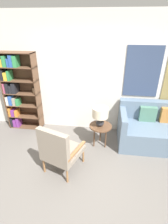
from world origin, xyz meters
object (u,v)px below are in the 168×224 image
(armchair, at_px, (59,150))
(couch, at_px, (157,130))
(side_table, at_px, (100,128))
(bookshelf, at_px, (17,91))
(table_lamp, at_px, (100,114))

(armchair, relative_size, couch, 0.57)
(armchair, distance_m, side_table, 1.11)
(bookshelf, xyz_separation_m, armchair, (1.37, -1.41, -0.47))
(armchair, bearing_deg, couch, 30.30)
(bookshelf, bearing_deg, side_table, -14.85)
(couch, bearing_deg, table_lamp, -168.36)
(bookshelf, relative_size, side_table, 3.75)
(bookshelf, height_order, side_table, bookshelf)
(side_table, bearing_deg, bookshelf, 165.15)
(armchair, bearing_deg, bookshelf, 134.02)
(bookshelf, bearing_deg, armchair, -45.98)
(armchair, bearing_deg, table_lamp, 52.55)
(couch, distance_m, table_lamp, 1.36)
(armchair, xyz_separation_m, couch, (1.92, 1.12, -0.16))
(bookshelf, distance_m, couch, 3.36)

